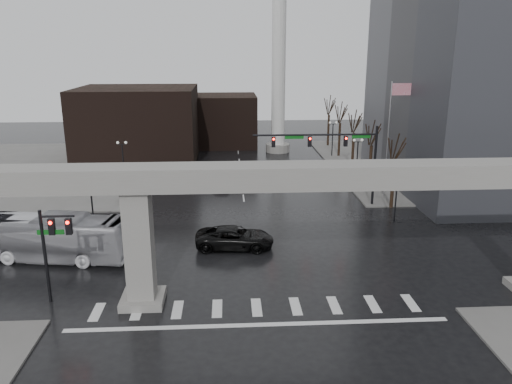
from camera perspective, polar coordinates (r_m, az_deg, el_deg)
The scene contains 24 objects.
ground at distance 32.11m, azimuth -0.05°, elevation -12.18°, with size 160.00×160.00×0.00m, color black.
sidewalk_ne at distance 71.52m, azimuth 19.50°, elevation 3.01°, with size 28.00×36.00×0.15m, color slate.
sidewalk_nw at distance 70.34m, azimuth -23.54°, elevation 2.37°, with size 28.00×36.00×0.15m, color slate.
elevated_guideway at distance 29.57m, azimuth 2.40°, elevation -0.28°, with size 48.00×2.60×8.70m.
building_far_left at distance 72.02m, azimuth -13.31°, elevation 7.58°, with size 16.00×14.00×10.00m, color black.
building_far_mid at distance 80.99m, azimuth -3.61°, elevation 8.18°, with size 10.00×10.00×8.00m, color black.
smokestack at distance 74.62m, azimuth 2.61°, elevation 14.72°, with size 3.60×3.60×30.00m.
signal_mast_arm at distance 49.10m, azimuth 9.25°, elevation 4.92°, with size 12.12×0.43×8.00m.
signal_left_pole at distance 32.59m, azimuth -22.23°, elevation -5.15°, with size 2.30×0.30×6.00m.
flagpole_assembly at distance 53.54m, azimuth 15.25°, elevation 7.34°, with size 2.06×0.12×12.00m.
lamp_right_0 at distance 46.36m, azimuth 15.82°, elevation 0.84°, with size 1.22×0.32×5.11m.
lamp_right_1 at distance 59.38m, azimuth 11.52°, elevation 4.43°, with size 1.22×0.32×5.11m.
lamp_right_2 at distance 72.78m, azimuth 8.76°, elevation 6.70°, with size 1.22×0.32×5.11m.
lamp_left_0 at distance 45.40m, azimuth -18.38°, elevation 0.31°, with size 1.22×0.32×5.11m.
lamp_left_1 at distance 58.65m, azimuth -14.99°, elevation 4.05°, with size 1.22×0.32×5.11m.
lamp_left_2 at distance 72.17m, azimuth -12.84°, elevation 6.40°, with size 1.22×0.32×5.11m.
tree_right_0 at distance 50.53m, azimuth 15.42°, elevation 1.31°, with size 1.09×1.58×7.50m.
tree_right_1 at distance 57.92m, azimuth 12.96°, elevation 3.41°, with size 1.09×1.61×7.67m.
tree_right_2 at distance 65.46m, azimuth 11.06°, elevation 5.03°, with size 1.10×1.63×7.85m.
tree_right_3 at distance 73.09m, azimuth 9.54°, elevation 6.31°, with size 1.11×1.66×8.02m.
tree_right_4 at distance 80.80m, azimuth 8.31°, elevation 7.34°, with size 1.12×1.69×8.19m.
pickup_truck at distance 39.44m, azimuth -2.45°, elevation -5.24°, with size 2.83×6.13×1.70m, color black.
city_bus at distance 40.17m, azimuth -22.81°, elevation -4.80°, with size 2.92×12.48×3.48m, color silver.
far_car at distance 56.72m, azimuth -3.79°, elevation 1.34°, with size 1.77×4.39×1.50m, color black.
Camera 1 is at (-1.62, -28.20, 15.27)m, focal length 35.00 mm.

